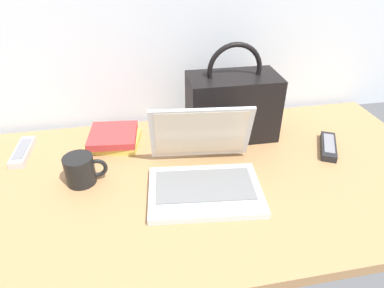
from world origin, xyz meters
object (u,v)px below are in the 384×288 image
remote_control_near (23,152)px  remote_control_far (328,146)px  coffee_mug (81,169)px  book_stack (113,138)px  laptop (204,170)px  handbag (232,105)px

remote_control_near → remote_control_far: same height
coffee_mug → book_stack: size_ratio=0.62×
remote_control_far → book_stack: size_ratio=0.84×
remote_control_far → remote_control_near: bearing=170.9°
remote_control_near → book_stack: 0.29m
coffee_mug → remote_control_far: (0.79, 0.02, -0.03)m
laptop → handbag: handbag is taller
coffee_mug → handbag: bearing=19.6°
remote_control_far → coffee_mug: bearing=-178.4°
coffee_mug → remote_control_far: coffee_mug is taller
coffee_mug → handbag: (0.50, 0.18, 0.07)m
book_stack → remote_control_near: bearing=-178.0°
laptop → book_stack: laptop is taller
coffee_mug → remote_control_near: coffee_mug is taller
laptop → remote_control_far: bearing=11.9°
remote_control_near → remote_control_far: (0.99, -0.16, 0.00)m
coffee_mug → handbag: handbag is taller
laptop → coffee_mug: laptop is taller
remote_control_far → book_stack: book_stack is taller
remote_control_near → handbag: handbag is taller
coffee_mug → handbag: 0.53m
remote_control_near → book_stack: (0.29, 0.01, 0.01)m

